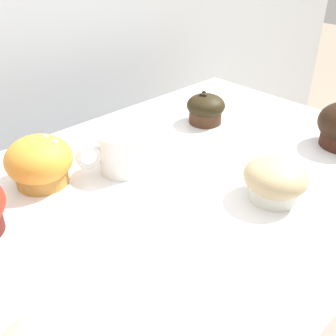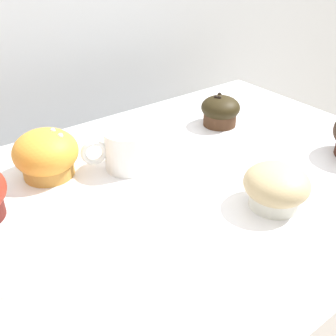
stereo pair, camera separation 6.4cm
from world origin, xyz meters
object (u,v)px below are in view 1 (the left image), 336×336
at_px(muffin_front_left, 206,109).
at_px(muffin_front_right, 40,162).
at_px(muffin_back_left, 275,180).
at_px(coffee_cup, 121,151).

bearing_deg(muffin_front_left, muffin_front_right, 175.70).
relative_size(muffin_back_left, muffin_front_left, 1.21).
height_order(muffin_front_left, coffee_cup, coffee_cup).
xyz_separation_m(muffin_front_left, muffin_front_right, (-0.39, 0.03, 0.01)).
xyz_separation_m(muffin_back_left, coffee_cup, (-0.13, 0.24, 0.00)).
bearing_deg(muffin_front_left, muffin_back_left, -116.84).
relative_size(muffin_front_left, coffee_cup, 0.69).
relative_size(muffin_back_left, coffee_cup, 0.84).
bearing_deg(coffee_cup, muffin_back_left, -62.38).
distance_m(muffin_front_left, coffee_cup, 0.26).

